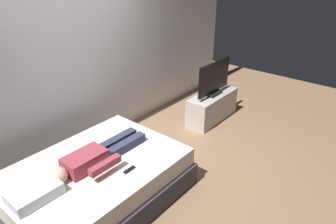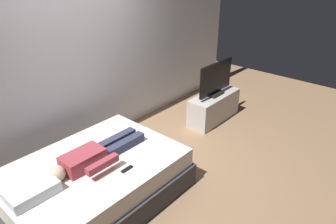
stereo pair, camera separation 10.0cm
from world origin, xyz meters
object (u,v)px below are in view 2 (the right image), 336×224
object	(u,v)px
tv_stand	(214,107)
pillow	(31,190)
bed	(95,181)
person	(93,156)
tv	(216,80)
remote	(127,169)

from	to	relation	value
tv_stand	pillow	bearing A→B (deg)	-178.76
bed	person	size ratio (longest dim) A/B	1.66
tv	remote	bearing A→B (deg)	-169.14
person	remote	xyz separation A→B (m)	(0.15, -0.40, -0.07)
tv	tv_stand	bearing A→B (deg)	165.96
person	bed	bearing A→B (deg)	177.01
remote	tv_stand	distance (m)	2.57
remote	bed	bearing A→B (deg)	113.89
person	pillow	bearing A→B (deg)	179.89
bed	pillow	xyz separation A→B (m)	(-0.72, -0.00, 0.34)
bed	remote	distance (m)	0.53
pillow	remote	size ratio (longest dim) A/B	3.20
pillow	person	world-z (taller)	person
pillow	person	distance (m)	0.75
remote	tv_stand	size ratio (longest dim) A/B	0.14
bed	person	world-z (taller)	person
person	tv_stand	size ratio (longest dim) A/B	1.15
pillow	person	size ratio (longest dim) A/B	0.38
bed	person	bearing A→B (deg)	-2.99
person	remote	size ratio (longest dim) A/B	8.40
bed	tv_stand	distance (m)	2.68
remote	tv	bearing A→B (deg)	10.86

